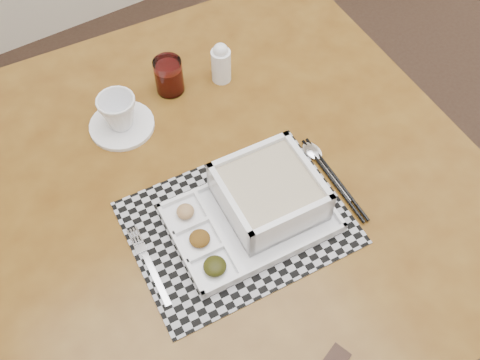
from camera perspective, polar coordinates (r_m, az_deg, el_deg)
name	(u,v)px	position (r m, az deg, el deg)	size (l,w,h in m)	color
dining_table	(219,199)	(1.23, -2.30, -2.08)	(1.21, 1.21, 0.84)	#55300F
placemat	(238,223)	(1.09, -0.18, -4.58)	(0.43, 0.33, 0.00)	#A0A0A7
serving_tray	(263,201)	(1.08, 2.46, -2.21)	(0.34, 0.25, 0.09)	white
fork	(148,264)	(1.06, -9.79, -8.82)	(0.03, 0.19, 0.00)	silver
spoon	(316,155)	(1.20, 8.06, 2.65)	(0.04, 0.18, 0.01)	silver
chopsticks	(334,179)	(1.16, 10.00, 0.14)	(0.04, 0.24, 0.01)	black
saucer	(122,125)	(1.27, -12.47, 5.72)	(0.15, 0.15, 0.01)	white
cup	(118,112)	(1.24, -12.85, 7.09)	(0.09, 0.09, 0.08)	white
juice_glass	(169,77)	(1.31, -7.58, 10.82)	(0.07, 0.07, 0.09)	white
creamer_bottle	(221,63)	(1.31, -2.04, 12.39)	(0.05, 0.05, 0.11)	white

